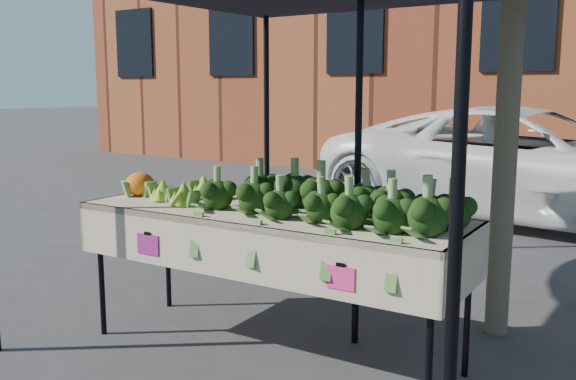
# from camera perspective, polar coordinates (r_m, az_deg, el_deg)

# --- Properties ---
(ground) EXTENTS (90.00, 90.00, 0.00)m
(ground) POSITION_cam_1_polar(r_m,az_deg,el_deg) (4.03, -4.14, -14.63)
(ground) COLOR #343437
(table) EXTENTS (2.43, 0.90, 0.90)m
(table) POSITION_cam_1_polar(r_m,az_deg,el_deg) (3.89, -1.66, -8.43)
(table) COLOR beige
(table) RESTS_ON ground
(canopy) EXTENTS (3.16, 3.16, 2.74)m
(canopy) POSITION_cam_1_polar(r_m,az_deg,el_deg) (4.15, 2.59, 5.64)
(canopy) COLOR black
(canopy) RESTS_ON ground
(broccoli_heap) EXTENTS (1.60, 0.57, 0.27)m
(broccoli_heap) POSITION_cam_1_polar(r_m,az_deg,el_deg) (3.56, 3.63, -0.41)
(broccoli_heap) COLOR black
(broccoli_heap) RESTS_ON table
(romanesco_cluster) EXTENTS (0.43, 0.57, 0.20)m
(romanesco_cluster) POSITION_cam_1_polar(r_m,az_deg,el_deg) (4.20, -8.82, 0.54)
(romanesco_cluster) COLOR #B0C12E
(romanesco_cluster) RESTS_ON table
(cauliflower_pair) EXTENTS (0.20, 0.20, 0.18)m
(cauliflower_pair) POSITION_cam_1_polar(r_m,az_deg,el_deg) (4.41, -13.24, 0.68)
(cauliflower_pair) COLOR orange
(cauliflower_pair) RESTS_ON table
(vehicle) EXTENTS (1.64, 2.47, 5.06)m
(vehicle) POSITION_cam_1_polar(r_m,az_deg,el_deg) (8.34, 21.41, 14.78)
(vehicle) COLOR white
(vehicle) RESTS_ON ground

